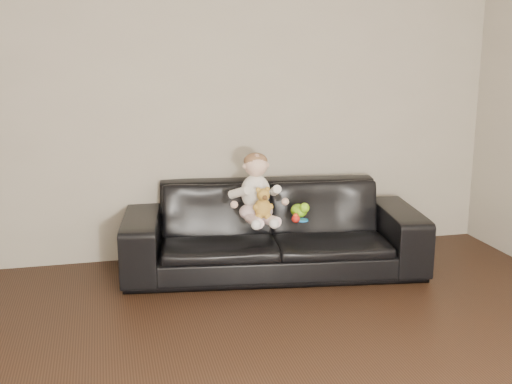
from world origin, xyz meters
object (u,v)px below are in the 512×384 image
object	(u,v)px
teddy_bear	(263,203)
toy_green	(299,211)
baby	(256,192)
toy_blue_disc	(302,220)
toy_rattle	(296,219)
sofa	(273,228)

from	to	relation	value
teddy_bear	toy_green	world-z (taller)	teddy_bear
baby	toy_blue_disc	size ratio (longest dim) A/B	5.88
teddy_bear	toy_rattle	size ratio (longest dim) A/B	3.64
baby	toy_blue_disc	distance (m)	0.41
baby	toy_green	world-z (taller)	baby
sofa	toy_rattle	xyz separation A→B (m)	(0.11, -0.24, 0.14)
baby	sofa	bearing A→B (deg)	23.45
toy_green	toy_blue_disc	world-z (taller)	toy_green
teddy_bear	toy_blue_disc	xyz separation A→B (m)	(0.33, 0.08, -0.17)
toy_rattle	teddy_bear	bearing A→B (deg)	-171.50
sofa	toy_blue_disc	xyz separation A→B (m)	(0.18, -0.20, 0.11)
toy_blue_disc	toy_rattle	bearing A→B (deg)	-149.27
toy_green	toy_blue_disc	xyz separation A→B (m)	(-0.00, -0.10, -0.05)
teddy_bear	toy_rattle	bearing A→B (deg)	-17.14
sofa	baby	xyz separation A→B (m)	(-0.16, -0.12, 0.33)
sofa	teddy_bear	size ratio (longest dim) A/B	9.96
baby	teddy_bear	distance (m)	0.16
baby	teddy_bear	xyz separation A→B (m)	(0.01, -0.16, -0.05)
toy_rattle	toy_green	bearing A→B (deg)	64.41
toy_green	toy_rattle	bearing A→B (deg)	-115.59
sofa	teddy_bear	bearing A→B (deg)	-110.31
toy_green	toy_rattle	distance (m)	0.16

